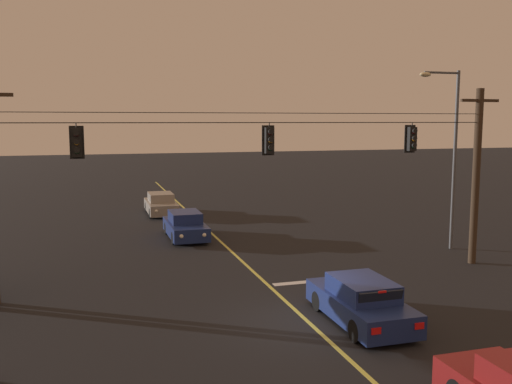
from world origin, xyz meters
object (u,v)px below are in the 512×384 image
at_px(traffic_light_left_inner, 269,140).
at_px(street_lamp_corner, 450,144).
at_px(traffic_light_centre, 412,139).
at_px(car_oncoming_trailing, 161,204).
at_px(traffic_light_leftmost, 77,142).
at_px(car_waiting_near_lane, 361,302).
at_px(car_oncoming_lead, 185,226).

relative_size(traffic_light_left_inner, street_lamp_corner, 0.15).
xyz_separation_m(traffic_light_centre, car_oncoming_trailing, (-8.09, 16.53, -4.71)).
bearing_deg(street_lamp_corner, traffic_light_left_inner, -164.80).
bearing_deg(traffic_light_leftmost, car_waiting_near_lane, -32.01).
xyz_separation_m(traffic_light_leftmost, street_lamp_corner, (16.52, 2.64, -0.35)).
bearing_deg(traffic_light_left_inner, street_lamp_corner, 15.20).
bearing_deg(car_oncoming_trailing, traffic_light_leftmost, -106.01).
height_order(car_oncoming_trailing, street_lamp_corner, street_lamp_corner).
bearing_deg(car_oncoming_trailing, traffic_light_left_inner, -82.87).
relative_size(traffic_light_centre, car_waiting_near_lane, 0.28).
bearing_deg(car_oncoming_trailing, car_oncoming_lead, -87.85).
xyz_separation_m(traffic_light_centre, street_lamp_corner, (3.69, 2.64, -0.35)).
bearing_deg(car_waiting_near_lane, traffic_light_centre, 46.77).
bearing_deg(car_oncoming_trailing, traffic_light_centre, -63.91).
bearing_deg(street_lamp_corner, car_waiting_near_lane, -137.64).
relative_size(car_waiting_near_lane, car_oncoming_trailing, 0.98).
bearing_deg(car_oncoming_trailing, car_waiting_near_lane, -81.20).
height_order(traffic_light_leftmost, car_oncoming_lead, traffic_light_leftmost).
bearing_deg(traffic_light_left_inner, car_oncoming_lead, 101.58).
relative_size(car_waiting_near_lane, car_oncoming_lead, 0.98).
bearing_deg(traffic_light_centre, car_oncoming_trailing, 116.09).
relative_size(car_oncoming_trailing, street_lamp_corner, 0.53).
xyz_separation_m(traffic_light_centre, car_waiting_near_lane, (-4.75, -5.05, -4.71)).
xyz_separation_m(car_oncoming_lead, street_lamp_corner, (11.48, -6.01, 4.36)).
height_order(traffic_light_leftmost, traffic_light_left_inner, same).
relative_size(traffic_light_left_inner, car_waiting_near_lane, 0.28).
height_order(traffic_light_left_inner, car_oncoming_lead, traffic_light_left_inner).
bearing_deg(traffic_light_left_inner, car_waiting_near_lane, -75.85).
xyz_separation_m(traffic_light_leftmost, car_oncoming_trailing, (4.74, 16.53, -4.71)).
distance_m(car_oncoming_trailing, street_lamp_corner, 18.72).
bearing_deg(car_waiting_near_lane, car_oncoming_trailing, 98.80).
bearing_deg(car_waiting_near_lane, car_oncoming_lead, 102.53).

